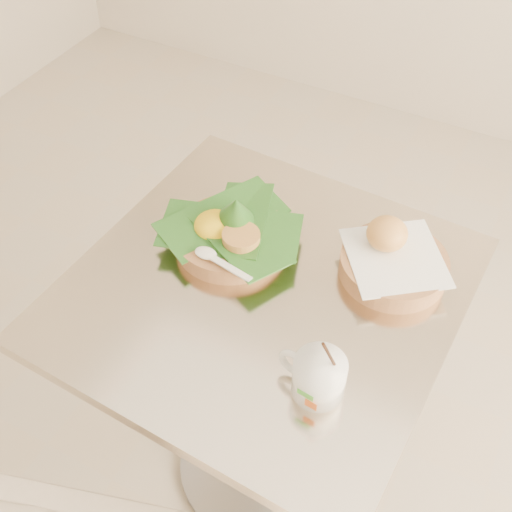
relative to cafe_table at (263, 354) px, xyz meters
The scene contains 5 objects.
floor 0.54m from the cafe_table, behind, with size 3.60×3.60×0.00m, color beige.
cafe_table is the anchor object (origin of this frame).
rice_basket 0.29m from the cafe_table, 148.03° to the left, with size 0.28×0.28×0.14m.
bread_basket 0.35m from the cafe_table, 37.14° to the left, with size 0.24×0.24×0.11m.
coffee_mug 0.35m from the cafe_table, 41.35° to the right, with size 0.12×0.09×0.15m.
Camera 1 is at (0.46, -0.70, 1.67)m, focal length 45.00 mm.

